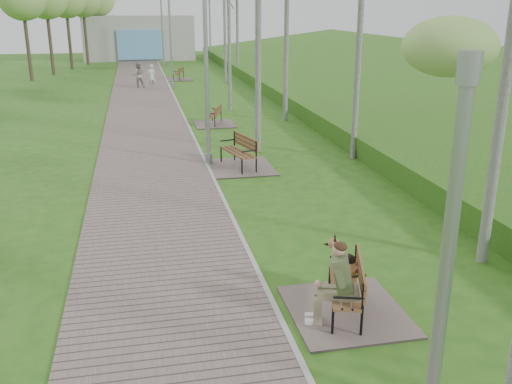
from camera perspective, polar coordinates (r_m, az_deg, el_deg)
walkway at (r=27.52m, az=-11.05°, el=7.62°), size 3.50×67.00×0.04m
kerb at (r=27.60m, az=-7.39°, el=7.84°), size 0.10×67.00×0.05m
embankment at (r=29.61m, az=16.93°, el=7.86°), size 14.00×70.00×1.60m
building_north at (r=56.63m, az=-11.61°, el=14.89°), size 10.00×5.20×4.00m
bench_main at (r=9.62m, az=8.68°, el=-9.59°), size 1.89×2.10×1.65m
bench_second at (r=18.02m, az=-1.79°, el=3.15°), size 2.06×2.29×1.26m
bench_third at (r=24.78m, az=-4.24°, el=7.15°), size 1.67×1.86×1.03m
bench_far at (r=40.45m, az=-7.73°, el=11.34°), size 1.75×1.95×1.08m
lamp_post_near at (r=4.91m, az=17.40°, el=-16.84°), size 0.18×0.18×4.63m
lamp_post_second at (r=18.07m, az=-4.96°, el=11.31°), size 0.23×0.23×5.92m
lamp_post_third at (r=36.14m, az=-8.53°, el=14.44°), size 0.22×0.22×5.70m
lamp_post_far at (r=49.96m, az=-9.34°, el=15.50°), size 0.23×0.23×5.91m
pedestrian_near at (r=36.38m, az=-10.41°, el=11.31°), size 0.62×0.51×1.46m
pedestrian_far at (r=36.64m, az=-11.71°, el=11.38°), size 0.86×0.72×1.59m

